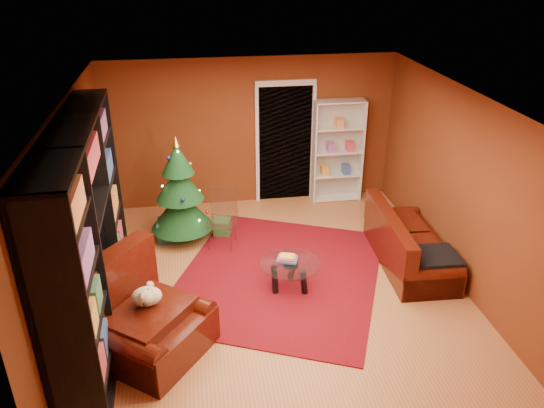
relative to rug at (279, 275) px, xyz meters
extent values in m
cube|color=#AD6736|center=(-0.08, -0.21, -0.03)|extent=(5.00, 5.50, 0.05)
cube|color=silver|center=(-0.08, -0.21, 2.62)|extent=(5.00, 5.50, 0.05)
cube|color=brown|center=(-0.08, 2.57, 1.29)|extent=(5.00, 0.05, 2.60)
cube|color=brown|center=(-2.60, -0.21, 1.29)|extent=(0.05, 5.50, 2.60)
cube|color=brown|center=(2.45, -0.21, 1.29)|extent=(0.05, 5.50, 2.60)
cube|color=maroon|center=(0.00, 0.00, 0.00)|extent=(3.71, 3.95, 0.02)
cube|color=#215F73|center=(-1.57, 1.30, 0.16)|extent=(0.34, 0.34, 0.33)
cube|color=#2F712F|center=(-0.71, 1.33, 0.12)|extent=(0.31, 0.31, 0.26)
camera|label=1|loc=(-1.08, -6.23, 4.22)|focal=35.00mm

